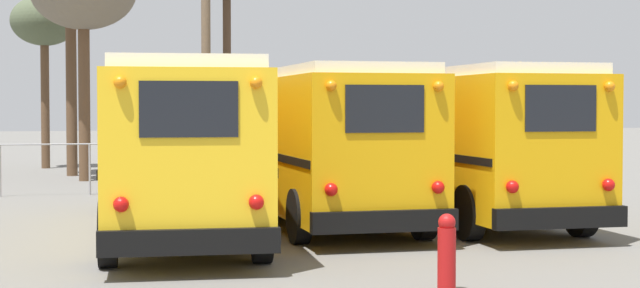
{
  "coord_description": "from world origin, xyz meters",
  "views": [
    {
      "loc": [
        -4.71,
        -19.96,
        2.43
      ],
      "look_at": [
        0.0,
        -0.02,
        1.64
      ],
      "focal_mm": 55.0,
      "sensor_mm": 36.0,
      "label": 1
    }
  ],
  "objects_px": {
    "utility_pole": "(206,27)",
    "school_bus_2": "(451,138)",
    "school_bus_0": "(177,142)",
    "fire_hydrant": "(447,253)",
    "bare_tree_2": "(44,24)",
    "school_bus_1": "(314,139)"
  },
  "relations": [
    {
      "from": "utility_pole",
      "to": "school_bus_2",
      "type": "bearing_deg",
      "value": -66.75
    },
    {
      "from": "school_bus_0",
      "to": "fire_hydrant",
      "type": "relative_size",
      "value": 10.6
    },
    {
      "from": "school_bus_0",
      "to": "fire_hydrant",
      "type": "distance_m",
      "value": 7.68
    },
    {
      "from": "bare_tree_2",
      "to": "fire_hydrant",
      "type": "height_order",
      "value": "bare_tree_2"
    },
    {
      "from": "school_bus_1",
      "to": "fire_hydrant",
      "type": "relative_size",
      "value": 9.74
    },
    {
      "from": "school_bus_1",
      "to": "school_bus_2",
      "type": "height_order",
      "value": "school_bus_2"
    },
    {
      "from": "school_bus_2",
      "to": "school_bus_0",
      "type": "bearing_deg",
      "value": -168.06
    },
    {
      "from": "utility_pole",
      "to": "fire_hydrant",
      "type": "bearing_deg",
      "value": -86.81
    },
    {
      "from": "utility_pole",
      "to": "bare_tree_2",
      "type": "distance_m",
      "value": 11.01
    },
    {
      "from": "bare_tree_2",
      "to": "school_bus_0",
      "type": "bearing_deg",
      "value": -80.93
    },
    {
      "from": "school_bus_0",
      "to": "school_bus_2",
      "type": "height_order",
      "value": "school_bus_2"
    },
    {
      "from": "school_bus_1",
      "to": "bare_tree_2",
      "type": "xyz_separation_m",
      "value": [
        -6.38,
        19.37,
        3.92
      ]
    },
    {
      "from": "bare_tree_2",
      "to": "school_bus_2",
      "type": "bearing_deg",
      "value": -64.25
    },
    {
      "from": "school_bus_2",
      "to": "bare_tree_2",
      "type": "xyz_separation_m",
      "value": [
        -9.43,
        19.55,
        3.91
      ]
    },
    {
      "from": "school_bus_2",
      "to": "utility_pole",
      "type": "relative_size",
      "value": 1.09
    },
    {
      "from": "school_bus_1",
      "to": "fire_hydrant",
      "type": "bearing_deg",
      "value": -91.2
    },
    {
      "from": "school_bus_0",
      "to": "utility_pole",
      "type": "relative_size",
      "value": 1.16
    },
    {
      "from": "school_bus_0",
      "to": "school_bus_2",
      "type": "xyz_separation_m",
      "value": [
        6.11,
        1.29,
        0.0
      ]
    },
    {
      "from": "school_bus_0",
      "to": "utility_pole",
      "type": "distance_m",
      "value": 11.75
    },
    {
      "from": "school_bus_1",
      "to": "fire_hydrant",
      "type": "height_order",
      "value": "school_bus_1"
    },
    {
      "from": "school_bus_1",
      "to": "utility_pole",
      "type": "bearing_deg",
      "value": 97.0
    },
    {
      "from": "school_bus_1",
      "to": "bare_tree_2",
      "type": "distance_m",
      "value": 20.77
    }
  ]
}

